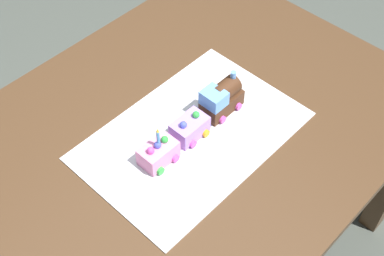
{
  "coord_description": "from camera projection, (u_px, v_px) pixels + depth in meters",
  "views": [
    {
      "loc": [
        0.65,
        0.68,
        1.88
      ],
      "look_at": [
        -0.03,
        0.04,
        0.77
      ],
      "focal_mm": 50.19,
      "sensor_mm": 36.0,
      "label": 1
    }
  ],
  "objects": [
    {
      "name": "birthday_candle",
      "position": [
        158.0,
        136.0,
        1.34
      ],
      "size": [
        0.01,
        0.01,
        0.05
      ],
      "color": "#4CA5E5",
      "rests_on": "cake_car_gondola_bubblegum"
    },
    {
      "name": "cake_car_gondola_bubblegum",
      "position": [
        158.0,
        153.0,
        1.39
      ],
      "size": [
        0.1,
        0.08,
        0.07
      ],
      "color": "pink",
      "rests_on": "cake_board"
    },
    {
      "name": "cake_locomotive",
      "position": [
        221.0,
        98.0,
        1.5
      ],
      "size": [
        0.14,
        0.08,
        0.12
      ],
      "color": "#472816",
      "rests_on": "cake_board"
    },
    {
      "name": "cake_board",
      "position": [
        192.0,
        136.0,
        1.47
      ],
      "size": [
        0.6,
        0.4,
        0.0
      ],
      "primitive_type": "cube",
      "color": "silver",
      "rests_on": "dining_table"
    },
    {
      "name": "cake_car_caboose_lavender",
      "position": [
        190.0,
        128.0,
        1.45
      ],
      "size": [
        0.1,
        0.08,
        0.07
      ],
      "color": "#AD84E0",
      "rests_on": "cake_board"
    },
    {
      "name": "dining_table",
      "position": [
        176.0,
        158.0,
        1.56
      ],
      "size": [
        1.4,
        1.0,
        0.74
      ],
      "color": "#4C331E",
      "rests_on": "ground"
    }
  ]
}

